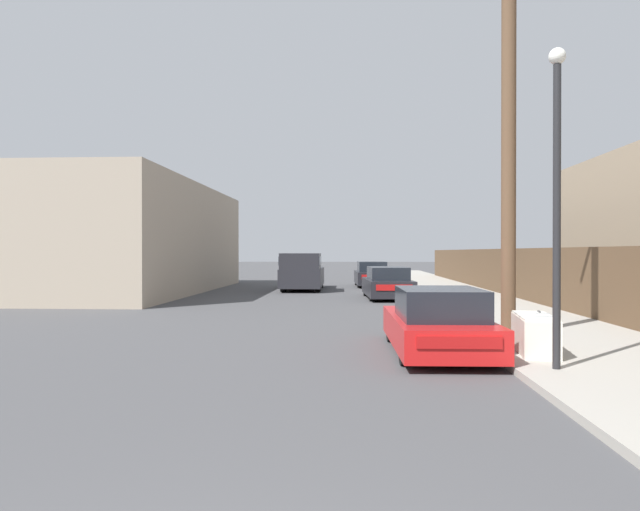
# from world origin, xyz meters

# --- Properties ---
(sidewalk_curb) EXTENTS (4.20, 63.00, 0.12)m
(sidewalk_curb) POSITION_xyz_m (5.30, 23.50, 0.06)
(sidewalk_curb) COLOR #9E998E
(sidewalk_curb) RESTS_ON ground
(discarded_fridge) EXTENTS (0.82, 1.70, 0.71)m
(discarded_fridge) POSITION_xyz_m (3.95, 8.64, 0.46)
(discarded_fridge) COLOR silver
(discarded_fridge) RESTS_ON sidewalk_curb
(parked_sports_car_red) EXTENTS (1.80, 4.22, 1.26)m
(parked_sports_car_red) POSITION_xyz_m (2.29, 9.15, 0.57)
(parked_sports_car_red) COLOR red
(parked_sports_car_red) RESTS_ON ground
(car_parked_mid) EXTENTS (2.02, 4.42, 1.32)m
(car_parked_mid) POSITION_xyz_m (2.16, 21.95, 0.62)
(car_parked_mid) COLOR black
(car_parked_mid) RESTS_ON ground
(car_parked_far) EXTENTS (1.92, 4.17, 1.40)m
(car_parked_far) POSITION_xyz_m (1.80, 30.15, 0.66)
(car_parked_far) COLOR black
(car_parked_far) RESTS_ON ground
(pickup_truck) EXTENTS (2.07, 5.60, 1.87)m
(pickup_truck) POSITION_xyz_m (-1.81, 26.89, 0.93)
(pickup_truck) COLOR #232328
(pickup_truck) RESTS_ON ground
(utility_pole) EXTENTS (1.80, 0.31, 8.38)m
(utility_pole) POSITION_xyz_m (4.04, 10.66, 4.41)
(utility_pole) COLOR brown
(utility_pole) RESTS_ON sidewalk_curb
(street_lamp) EXTENTS (0.26, 0.26, 4.99)m
(street_lamp) POSITION_xyz_m (3.83, 7.21, 3.00)
(street_lamp) COLOR #232326
(street_lamp) RESTS_ON sidewalk_curb
(wooden_fence) EXTENTS (0.08, 41.67, 1.96)m
(wooden_fence) POSITION_xyz_m (7.25, 22.29, 1.10)
(wooden_fence) COLOR brown
(wooden_fence) RESTS_ON sidewalk_curb
(building_left_block) EXTENTS (7.00, 16.59, 5.15)m
(building_left_block) POSITION_xyz_m (-9.90, 25.31, 2.58)
(building_left_block) COLOR tan
(building_left_block) RESTS_ON ground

